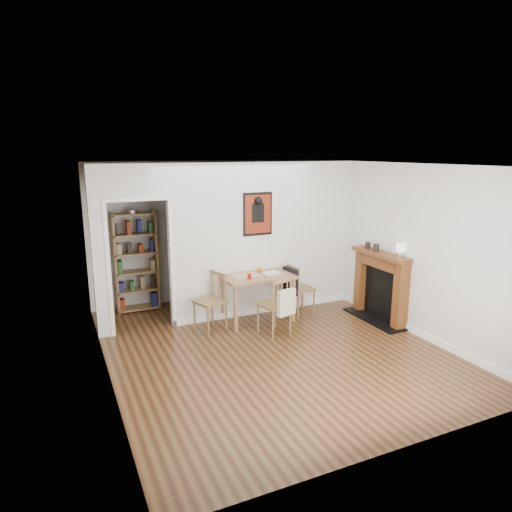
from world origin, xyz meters
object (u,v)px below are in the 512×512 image
orange_fruit (260,270)px  notebook (271,273)px  chair_right (300,288)px  bookshelf (136,262)px  chair_front (275,305)px  red_glass (249,276)px  dining_table (257,281)px  ceramic_jar_b (368,245)px  fireplace (381,284)px  chair_left (210,302)px  ceramic_jar_a (376,248)px  mantel_lamp (400,248)px

orange_fruit → notebook: 0.21m
chair_right → notebook: (-0.56, -0.01, 0.34)m
bookshelf → chair_front: bearing=-48.9°
bookshelf → red_glass: 2.13m
dining_table → ceramic_jar_b: (1.86, -0.46, 0.52)m
fireplace → red_glass: bearing=162.9°
dining_table → chair_front: size_ratio=1.26×
chair_left → bookshelf: bookshelf is taller
red_glass → orange_fruit: (0.33, 0.32, -0.00)m
chair_right → chair_front: bearing=-141.5°
dining_table → red_glass: bearing=-142.9°
chair_left → orange_fruit: bearing=13.5°
ceramic_jar_a → dining_table: bearing=159.1°
chair_right → fireplace: 1.36m
ceramic_jar_b → mantel_lamp: bearing=-85.8°
mantel_lamp → chair_front: bearing=163.9°
bookshelf → orange_fruit: 2.19m
chair_right → ceramic_jar_a: 1.46m
ceramic_jar_b → red_glass: bearing=171.7°
fireplace → notebook: bearing=153.9°
red_glass → ceramic_jar_a: size_ratio=0.73×
chair_right → bookshelf: size_ratio=0.49×
bookshelf → orange_fruit: bookshelf is taller
orange_fruit → notebook: orange_fruit is taller
chair_front → bookshelf: 2.66m
dining_table → ceramic_jar_a: ceramic_jar_a is taller
chair_left → red_glass: (0.64, -0.08, 0.37)m
orange_fruit → ceramic_jar_b: ceramic_jar_b is taller
dining_table → chair_left: chair_left is taller
mantel_lamp → ceramic_jar_a: bearing=98.5°
fireplace → bookshelf: bearing=149.3°
dining_table → ceramic_jar_b: 1.98m
notebook → mantel_lamp: (1.65, -1.18, 0.50)m
bookshelf → ceramic_jar_b: size_ratio=16.50×
red_glass → mantel_lamp: 2.40m
bookshelf → notebook: 2.39m
chair_front → mantel_lamp: 2.15m
dining_table → notebook: size_ratio=4.10×
chair_right → ceramic_jar_b: bearing=-24.1°
ceramic_jar_a → bookshelf: bearing=150.1°
red_glass → orange_fruit: red_glass is taller
mantel_lamp → ceramic_jar_b: size_ratio=2.04×
chair_front → ceramic_jar_a: (1.83, -0.07, 0.76)m
bookshelf → ceramic_jar_a: size_ratio=14.73×
bookshelf → chair_left: bearing=-58.5°
chair_left → chair_front: bearing=-33.1°
dining_table → bookshelf: size_ratio=0.65×
red_glass → fireplace: bearing=-17.1°
dining_table → notebook: bearing=0.1°
chair_right → chair_front: (-0.81, -0.64, 0.02)m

